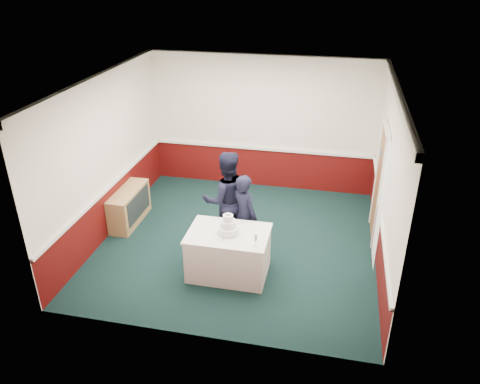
% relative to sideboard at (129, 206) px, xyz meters
% --- Properties ---
extents(ground, '(5.00, 5.00, 0.00)m').
position_rel_sideboard_xyz_m(ground, '(2.28, -0.27, -0.35)').
color(ground, black).
rests_on(ground, ground).
extents(room_shell, '(5.00, 5.00, 3.00)m').
position_rel_sideboard_xyz_m(room_shell, '(2.36, 0.34, 1.62)').
color(room_shell, white).
rests_on(room_shell, ground).
extents(sideboard, '(0.41, 1.20, 0.70)m').
position_rel_sideboard_xyz_m(sideboard, '(0.00, 0.00, 0.00)').
color(sideboard, tan).
rests_on(sideboard, ground).
extents(cake_table, '(1.32, 0.92, 0.79)m').
position_rel_sideboard_xyz_m(cake_table, '(2.32, -1.25, 0.05)').
color(cake_table, white).
rests_on(cake_table, ground).
extents(wedding_cake, '(0.35, 0.35, 0.36)m').
position_rel_sideboard_xyz_m(wedding_cake, '(2.32, -1.25, 0.55)').
color(wedding_cake, white).
rests_on(wedding_cake, cake_table).
extents(cake_knife, '(0.09, 0.21, 0.00)m').
position_rel_sideboard_xyz_m(cake_knife, '(2.29, -1.45, 0.44)').
color(cake_knife, silver).
rests_on(cake_knife, cake_table).
extents(champagne_flute, '(0.05, 0.05, 0.21)m').
position_rel_sideboard_xyz_m(champagne_flute, '(2.82, -1.53, 0.58)').
color(champagne_flute, silver).
rests_on(champagne_flute, cake_table).
extents(person_man, '(1.10, 1.00, 1.82)m').
position_rel_sideboard_xyz_m(person_man, '(2.08, -0.36, 0.56)').
color(person_man, black).
rests_on(person_man, ground).
extents(person_woman, '(0.67, 0.61, 1.53)m').
position_rel_sideboard_xyz_m(person_woman, '(2.45, -0.59, 0.42)').
color(person_woman, black).
rests_on(person_woman, ground).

